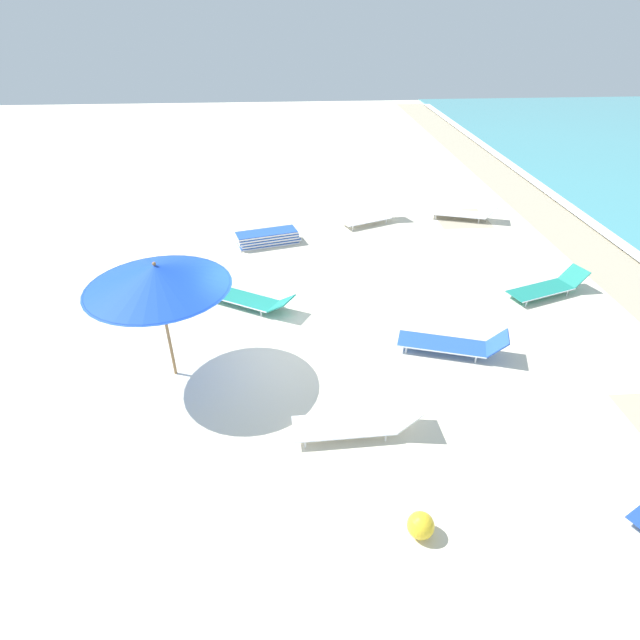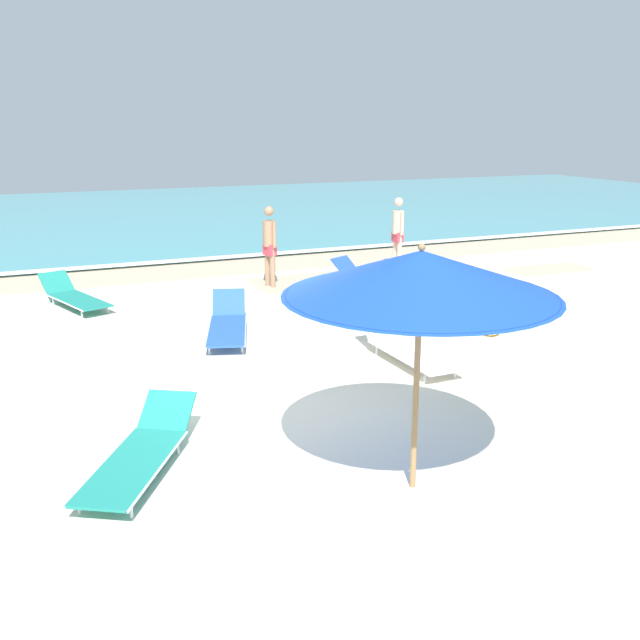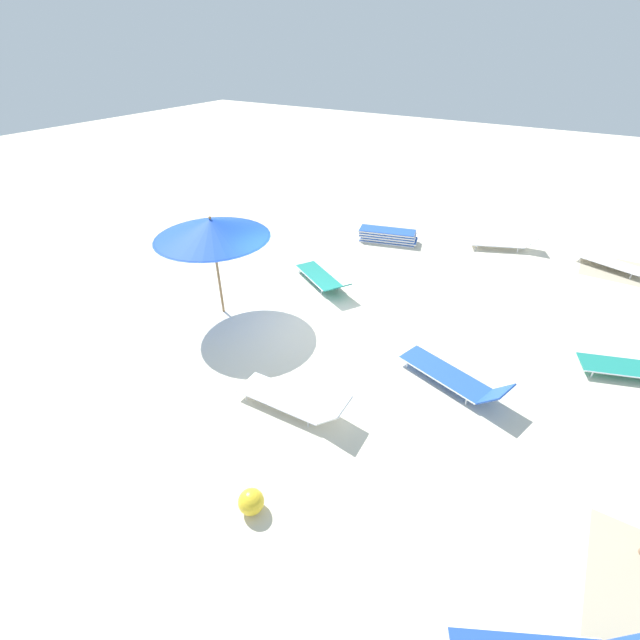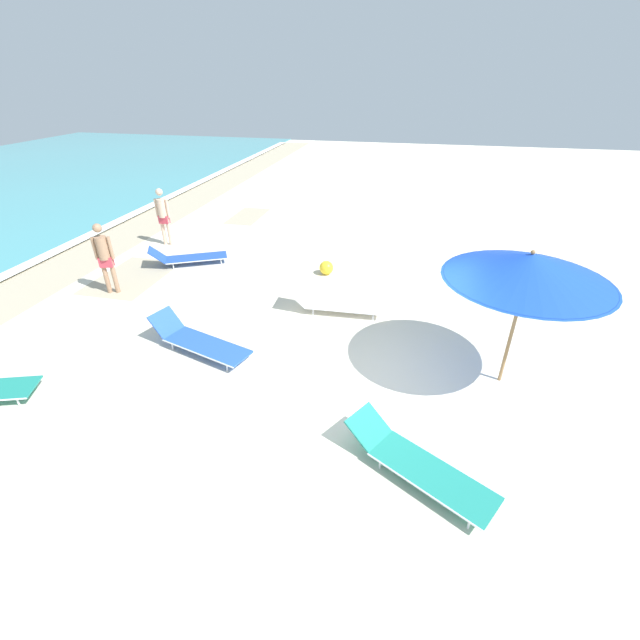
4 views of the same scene
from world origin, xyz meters
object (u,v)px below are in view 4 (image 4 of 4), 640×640
object	(u,v)px
beach_umbrella	(529,268)
sun_lounger_mid_beach_pair_a	(199,341)
sun_lounger_under_umbrella	(418,464)
beach_ball	(326,268)
beachgoer_shoreline_child	(104,255)
beachgoer_wading_adult	(163,214)
sun_lounger_near_water_left	(335,303)
sun_lounger_beside_umbrella	(188,257)

from	to	relation	value
beach_umbrella	sun_lounger_mid_beach_pair_a	world-z (taller)	beach_umbrella
sun_lounger_under_umbrella	beach_ball	size ratio (longest dim) A/B	5.73
sun_lounger_under_umbrella	beachgoer_shoreline_child	world-z (taller)	beachgoer_shoreline_child
sun_lounger_under_umbrella	beachgoer_wading_adult	world-z (taller)	beachgoer_wading_adult
sun_lounger_near_water_left	beach_umbrella	bearing A→B (deg)	-120.64
sun_lounger_under_umbrella	beachgoer_shoreline_child	size ratio (longest dim) A/B	1.23
beach_umbrella	beachgoer_wading_adult	bearing A→B (deg)	62.00
beachgoer_wading_adult	beach_ball	world-z (taller)	beachgoer_wading_adult
sun_lounger_mid_beach_pair_a	beachgoer_wading_adult	xyz separation A→B (m)	(5.32, 3.73, 0.78)
sun_lounger_beside_umbrella	sun_lounger_near_water_left	world-z (taller)	sun_lounger_near_water_left
beach_umbrella	sun_lounger_near_water_left	distance (m)	4.33
sun_lounger_near_water_left	beach_ball	bearing A→B (deg)	15.10
beach_umbrella	beachgoer_wading_adult	xyz separation A→B (m)	(5.01, 9.43, -1.18)
sun_lounger_mid_beach_pair_a	beachgoer_wading_adult	bearing A→B (deg)	52.70
beachgoer_wading_adult	beach_ball	bearing A→B (deg)	-13.70
sun_lounger_under_umbrella	sun_lounger_mid_beach_pair_a	distance (m)	4.81
beach_umbrella	beachgoer_shoreline_child	size ratio (longest dim) A/B	1.48
beachgoer_shoreline_child	beach_ball	bearing A→B (deg)	-171.99
sun_lounger_mid_beach_pair_a	beachgoer_wading_adult	size ratio (longest dim) A/B	1.29
beach_umbrella	beachgoer_wading_adult	distance (m)	10.74
sun_lounger_near_water_left	sun_lounger_under_umbrella	bearing A→B (deg)	-157.33
beach_umbrella	sun_lounger_near_water_left	bearing A→B (deg)	61.43
beachgoer_wading_adult	beachgoer_shoreline_child	size ratio (longest dim) A/B	1.00
sun_lounger_under_umbrella	sun_lounger_near_water_left	xyz separation A→B (m)	(4.30, 1.98, 0.01)
beachgoer_shoreline_child	sun_lounger_mid_beach_pair_a	bearing A→B (deg)	133.60
beach_umbrella	beachgoer_shoreline_child	xyz separation A→B (m)	(1.60, 8.98, -1.18)
beach_ball	sun_lounger_under_umbrella	bearing A→B (deg)	-157.58
beach_ball	sun_lounger_beside_umbrella	bearing A→B (deg)	92.33
sun_lounger_beside_umbrella	beachgoer_wading_adult	bearing A→B (deg)	19.69
beach_umbrella	sun_lounger_under_umbrella	size ratio (longest dim) A/B	1.20
beachgoer_wading_adult	beach_ball	distance (m)	5.60
beachgoer_wading_adult	sun_lounger_near_water_left	bearing A→B (deg)	-29.24
beach_umbrella	sun_lounger_beside_umbrella	bearing A→B (deg)	65.29
sun_lounger_near_water_left	beachgoer_shoreline_child	distance (m)	5.66
sun_lounger_mid_beach_pair_a	beachgoer_shoreline_child	distance (m)	3.87
sun_lounger_under_umbrella	beachgoer_shoreline_child	distance (m)	8.63
beach_ball	sun_lounger_mid_beach_pair_a	bearing A→B (deg)	157.79
beachgoer_shoreline_child	beach_umbrella	bearing A→B (deg)	153.61
beach_umbrella	sun_lounger_beside_umbrella	xyz separation A→B (m)	(3.68, 8.01, -1.97)
sun_lounger_beside_umbrella	sun_lounger_mid_beach_pair_a	world-z (taller)	sun_lounger_mid_beach_pair_a
beach_umbrella	sun_lounger_mid_beach_pair_a	distance (m)	6.04
beachgoer_wading_adult	beachgoer_shoreline_child	bearing A→B (deg)	-84.16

